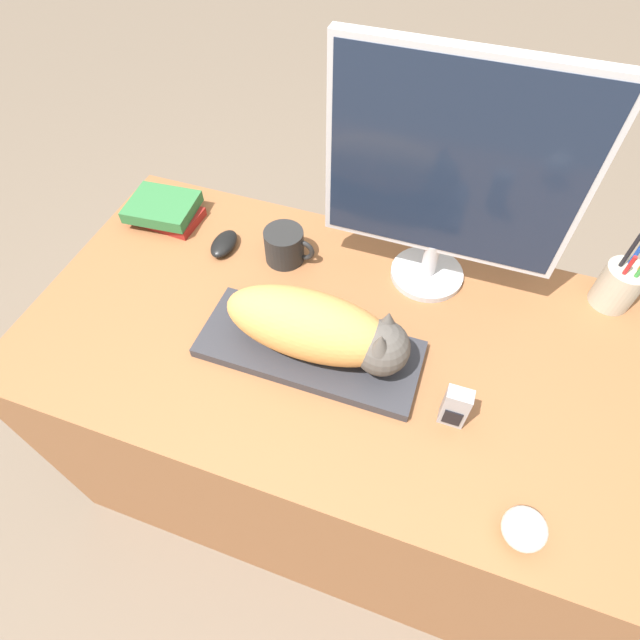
# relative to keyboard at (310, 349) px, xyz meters

# --- Properties ---
(ground_plane) EXTENTS (12.00, 12.00, 0.00)m
(ground_plane) POSITION_rel_keyboard_xyz_m (0.01, -0.31, -0.79)
(ground_plane) COLOR #6B5B4C
(desk) EXTENTS (1.36, 0.75, 0.78)m
(desk) POSITION_rel_keyboard_xyz_m (0.01, 0.06, -0.40)
(desk) COLOR brown
(desk) RESTS_ON ground_plane
(keyboard) EXTENTS (0.48, 0.19, 0.02)m
(keyboard) POSITION_rel_keyboard_xyz_m (0.00, 0.00, 0.00)
(keyboard) COLOR #2D2D33
(keyboard) RESTS_ON desk
(cat) EXTENTS (0.39, 0.14, 0.15)m
(cat) POSITION_rel_keyboard_xyz_m (0.03, 0.00, 0.09)
(cat) COLOR #D18C47
(cat) RESTS_ON keyboard
(monitor) EXTENTS (0.52, 0.17, 0.54)m
(monitor) POSITION_rel_keyboard_xyz_m (0.19, 0.30, 0.29)
(monitor) COLOR #B7B7BC
(monitor) RESTS_ON desk
(computer_mouse) EXTENTS (0.06, 0.10, 0.03)m
(computer_mouse) POSITION_rel_keyboard_xyz_m (-0.32, 0.23, 0.00)
(computer_mouse) COLOR black
(computer_mouse) RESTS_ON desk
(coffee_mug) EXTENTS (0.13, 0.10, 0.09)m
(coffee_mug) POSITION_rel_keyboard_xyz_m (-0.15, 0.25, 0.03)
(coffee_mug) COLOR black
(coffee_mug) RESTS_ON desk
(pen_cup) EXTENTS (0.09, 0.09, 0.20)m
(pen_cup) POSITION_rel_keyboard_xyz_m (0.61, 0.37, 0.05)
(pen_cup) COLOR #B2A893
(pen_cup) RESTS_ON desk
(baseball) EXTENTS (0.07, 0.07, 0.07)m
(baseball) POSITION_rel_keyboard_xyz_m (0.47, -0.24, 0.03)
(baseball) COLOR silver
(baseball) RESTS_ON desk
(phone) EXTENTS (0.05, 0.03, 0.10)m
(phone) POSITION_rel_keyboard_xyz_m (0.32, -0.06, 0.04)
(phone) COLOR #99999E
(phone) RESTS_ON desk
(book_stack) EXTENTS (0.20, 0.16, 0.06)m
(book_stack) POSITION_rel_keyboard_xyz_m (-0.52, 0.28, 0.02)
(book_stack) COLOR maroon
(book_stack) RESTS_ON desk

